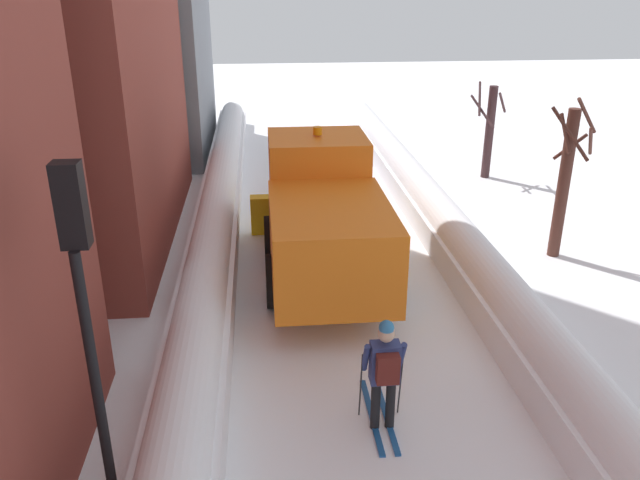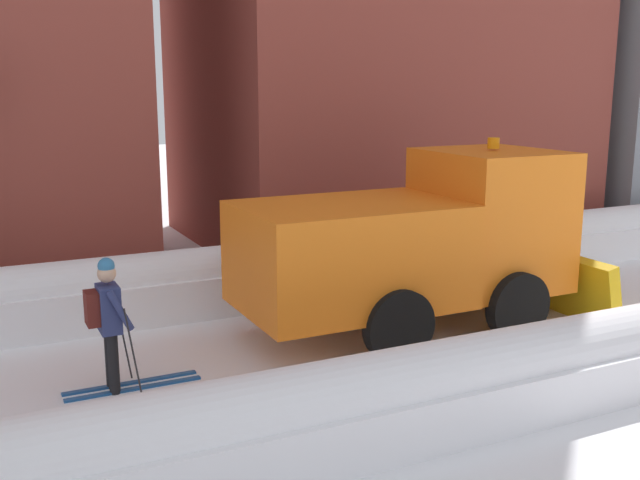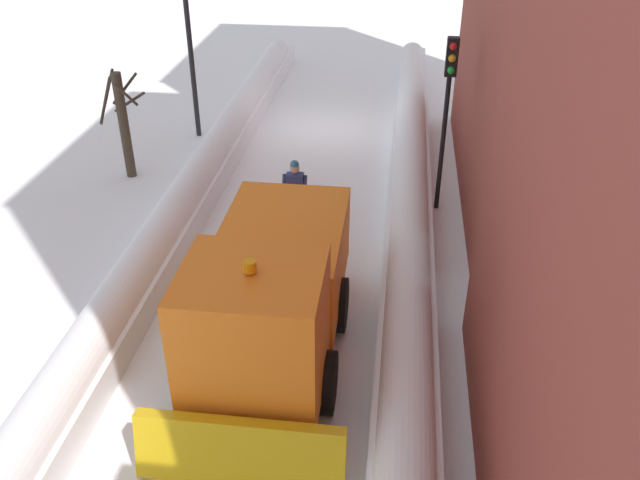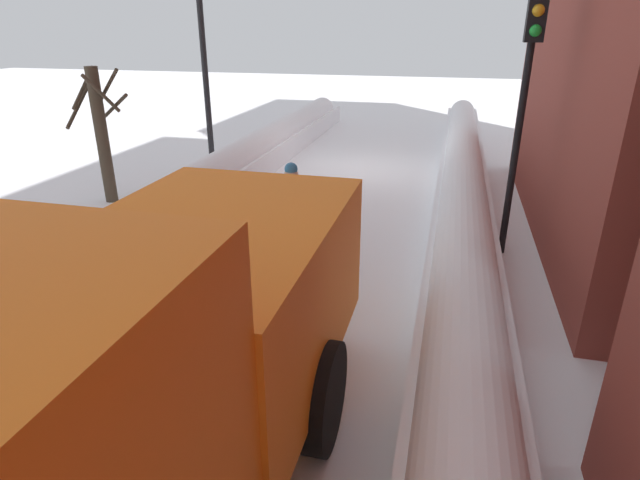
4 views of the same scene
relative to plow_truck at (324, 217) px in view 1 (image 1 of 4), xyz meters
The scene contains 9 objects.
ground_plane 2.21m from the plow_truck, 76.76° to the right, with size 80.00×80.00×0.00m, color white.
snowbank_left 3.08m from the plow_truck, 147.02° to the right, with size 1.10×36.00×1.17m.
snowbank_right 3.73m from the plow_truck, 26.43° to the right, with size 1.10×36.00×1.09m.
building_concrete_far 14.65m from the plow_truck, 120.21° to the left, with size 7.98×7.92×9.52m.
plow_truck is the anchor object (origin of this frame).
skier 5.10m from the plow_truck, 85.88° to the right, with size 0.62×1.80×1.81m.
traffic_light_pole 7.33m from the plow_truck, 116.68° to the right, with size 0.28×0.42×4.52m.
bare_tree_mid 5.73m from the plow_truck, ahead, with size 1.26×1.22×3.87m.
bare_tree_far 9.48m from the plow_truck, 49.43° to the left, with size 1.19×1.52×3.07m.
Camera 1 is at (-1.66, -0.93, 6.18)m, focal length 35.37 mm.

